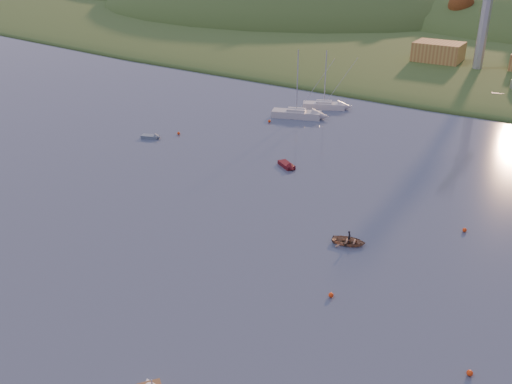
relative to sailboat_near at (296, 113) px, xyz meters
The scene contains 16 objects.
shore_slope 94.13m from the sailboat_near, 78.25° to the left, with size 640.00×150.00×7.00m, color #325321.
hill_left 145.55m from the sailboat_near, 119.12° to the left, with size 170.00×140.00×44.00m, color #325321.
wharf 54.78m from the sailboat_near, 63.81° to the left, with size 42.00×16.00×2.40m, color slate.
shed_west 51.54m from the sailboat_near, 77.44° to the left, with size 11.00×8.00×4.80m, color #A76D37.
dock_crane 52.83m from the sailboat_near, 65.07° to the left, with size 3.20×28.00×20.30m.
sailboat_near is the anchor object (origin of this frame).
sailboat_far 8.17m from the sailboat_near, 77.73° to the left, with size 8.37×5.48×11.21m.
canoe 46.68m from the sailboat_near, 54.10° to the right, with size 2.68×3.75×0.78m, color #A57C5B.
paddler 46.68m from the sailboat_near, 54.10° to the right, with size 0.51×0.33×1.39m, color black.
red_tender 24.75m from the sailboat_near, 63.85° to the right, with size 3.91×3.15×1.30m.
grey_dinghy 27.20m from the sailboat_near, 122.36° to the right, with size 3.60×2.25×1.26m.
buoy_0 67.77m from the sailboat_near, 49.69° to the right, with size 0.50×0.50×0.50m, color #F13C0C.
buoy_1 46.86m from the sailboat_near, 36.74° to the right, with size 0.50×0.50×0.50m, color #F13C0C.
buoy_2 22.83m from the sailboat_near, 122.55° to the right, with size 0.50×0.50×0.50m, color #F13C0C.
buoy_3 5.91m from the sailboat_near, 117.02° to the right, with size 0.50×0.50×0.50m, color #F13C0C.
buoy_4 56.65m from the sailboat_near, 57.94° to the right, with size 0.50×0.50×0.50m, color #F13C0C.
Camera 1 is at (28.99, -17.06, 32.09)m, focal length 40.00 mm.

